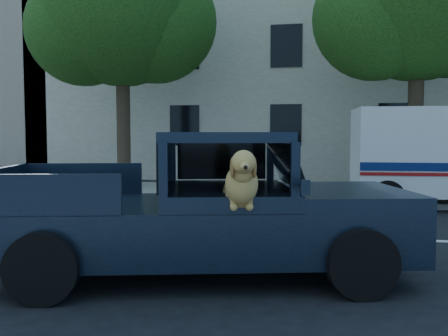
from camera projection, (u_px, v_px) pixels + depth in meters
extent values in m
plane|color=black|center=(134.00, 286.00, 6.19)|extent=(120.00, 120.00, 0.00)
cube|color=gray|center=(243.00, 193.00, 15.20)|extent=(60.00, 4.00, 0.15)
cylinder|color=#332619|center=(123.00, 124.00, 16.19)|extent=(0.44, 0.44, 4.40)
sphere|color=#0D350D|center=(122.00, 4.00, 15.92)|extent=(5.20, 5.20, 5.20)
sphere|color=#0D350D|center=(83.00, 29.00, 15.90)|extent=(3.60, 3.60, 3.60)
sphere|color=#0D350D|center=(155.00, 21.00, 16.07)|extent=(4.00, 4.00, 4.00)
cylinder|color=#332619|center=(415.00, 123.00, 14.52)|extent=(0.44, 0.44, 4.40)
sphere|color=#0D350D|center=(376.00, 17.00, 14.24)|extent=(3.60, 3.60, 3.60)
cube|color=beige|center=(337.00, 73.00, 21.49)|extent=(26.00, 6.00, 9.00)
cube|color=black|center=(204.00, 227.00, 6.61)|extent=(5.66, 3.25, 0.68)
cube|color=black|center=(345.00, 195.00, 6.68)|extent=(1.98, 2.35, 0.16)
cube|color=black|center=(223.00, 137.00, 6.54)|extent=(2.01, 2.29, 0.12)
cube|color=black|center=(285.00, 164.00, 6.61)|extent=(0.67, 1.77, 0.58)
cube|color=black|center=(241.00, 218.00, 6.17)|extent=(0.68, 0.68, 0.39)
cube|color=black|center=(305.00, 187.00, 5.35)|extent=(0.11, 0.07, 0.16)
cube|color=silver|center=(447.00, 184.00, 12.71)|extent=(4.71, 2.31, 0.55)
cube|color=silver|center=(430.00, 141.00, 12.69)|extent=(3.84, 2.27, 1.65)
cube|color=#0A1D52|center=(442.00, 167.00, 11.69)|extent=(3.73, 0.21, 0.20)
cube|color=#9E0F0F|center=(442.00, 175.00, 11.70)|extent=(3.73, 0.21, 0.08)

